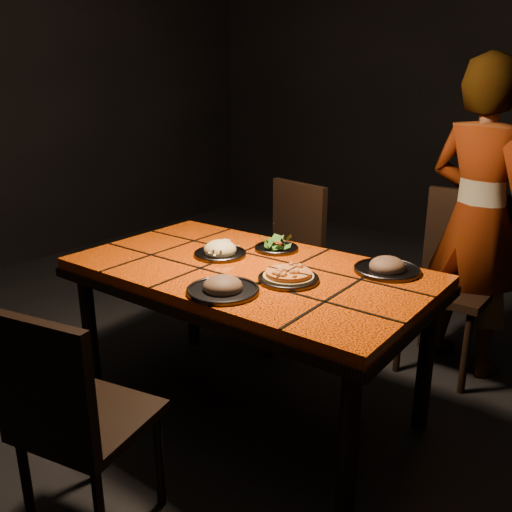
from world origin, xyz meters
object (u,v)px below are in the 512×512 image
Objects in this scene: chair_far_right at (455,270)px; plate_pizza at (288,277)px; dining_table at (249,283)px; chair_near at (70,413)px; chair_far_left at (285,251)px; diner at (478,220)px; plate_pasta at (220,251)px.

chair_far_right reaches higher than plate_pizza.
dining_table is at bearing 169.34° from plate_pizza.
plate_pizza is at bearing -116.40° from chair_near.
dining_table is at bearing -52.85° from chair_far_left.
dining_table is 1.32m from diner.
chair_near is 0.99m from plate_pizza.
plate_pizza is 1.03× the size of plate_pasta.
dining_table is 6.45× the size of plate_pasta.
chair_far_right is 0.58× the size of diner.
plate_pizza is at bearing -10.66° from dining_table.
chair_far_left is (-0.35, 1.78, 0.05)m from chair_near.
chair_near is at bearing -64.97° from chair_far_left.
diner is at bearing -119.40° from chair_near.
chair_near is 0.92× the size of chair_far_left.
chair_near is 3.52× the size of plate_pasta.
diner is at bearing 44.10° from chair_far_right.
plate_pizza is at bearing -11.16° from plate_pasta.
diner reaches higher than chair_far_right.
dining_table is at bearing 78.35° from diner.
plate_pasta is (-0.88, -1.08, -0.07)m from diner.
plate_pasta is (-0.82, -1.02, 0.21)m from chair_far_right.
diner reaches higher than dining_table.
chair_far_left reaches higher than chair_near.
chair_near is 1.81m from chair_far_left.
chair_far_right is 3.81× the size of plate_pizza.
chair_far_left is at bearing 113.19° from dining_table.
chair_far_right is at bearing 62.59° from diner.
chair_far_left is 3.83× the size of plate_pasta.
chair_far_right is at bearing 71.89° from plate_pizza.
plate_pasta is (-0.45, 0.09, 0.00)m from plate_pizza.
chair_far_left is 1.06m from plate_pizza.
plate_pizza is at bearing -41.37° from chair_far_left.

